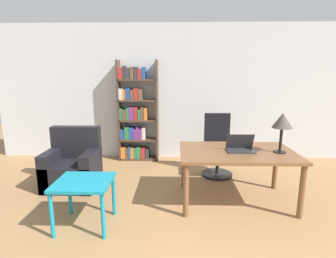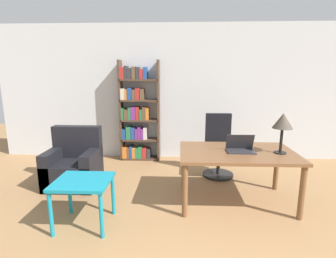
# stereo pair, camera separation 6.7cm
# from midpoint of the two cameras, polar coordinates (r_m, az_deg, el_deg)

# --- Properties ---
(wall_back) EXTENTS (8.00, 0.06, 2.70)m
(wall_back) POSITION_cam_midpoint_polar(r_m,az_deg,el_deg) (5.38, 4.83, 7.85)
(wall_back) COLOR silver
(wall_back) RESTS_ON ground_plane
(desk) EXTENTS (1.51, 0.97, 0.72)m
(desk) POSITION_cam_midpoint_polar(r_m,az_deg,el_deg) (3.64, 14.22, -5.93)
(desk) COLOR brown
(desk) RESTS_ON ground_plane
(laptop) EXTENTS (0.36, 0.23, 0.23)m
(laptop) POSITION_cam_midpoint_polar(r_m,az_deg,el_deg) (3.60, 14.95, -3.88)
(laptop) COLOR #2D2D33
(laptop) RESTS_ON desk
(table_lamp) EXTENTS (0.25, 0.25, 0.52)m
(table_lamp) POSITION_cam_midpoint_polar(r_m,az_deg,el_deg) (3.63, 23.15, 1.44)
(table_lamp) COLOR black
(table_lamp) RESTS_ON desk
(office_chair) EXTENTS (0.52, 0.52, 1.06)m
(office_chair) POSITION_cam_midpoint_polar(r_m,az_deg,el_deg) (4.61, 10.27, -4.12)
(office_chair) COLOR black
(office_chair) RESTS_ON ground_plane
(side_table_blue) EXTENTS (0.62, 0.56, 0.55)m
(side_table_blue) POSITION_cam_midpoint_polar(r_m,az_deg,el_deg) (3.19, -18.43, -12.02)
(side_table_blue) COLOR teal
(side_table_blue) RESTS_ON ground_plane
(armchair) EXTENTS (0.77, 0.66, 0.91)m
(armchair) POSITION_cam_midpoint_polar(r_m,az_deg,el_deg) (4.40, -20.39, -7.80)
(armchair) COLOR black
(armchair) RESTS_ON ground_plane
(bookshelf) EXTENTS (0.79, 0.28, 1.99)m
(bookshelf) POSITION_cam_midpoint_polar(r_m,az_deg,el_deg) (5.30, -7.50, 3.01)
(bookshelf) COLOR #4C3828
(bookshelf) RESTS_ON ground_plane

